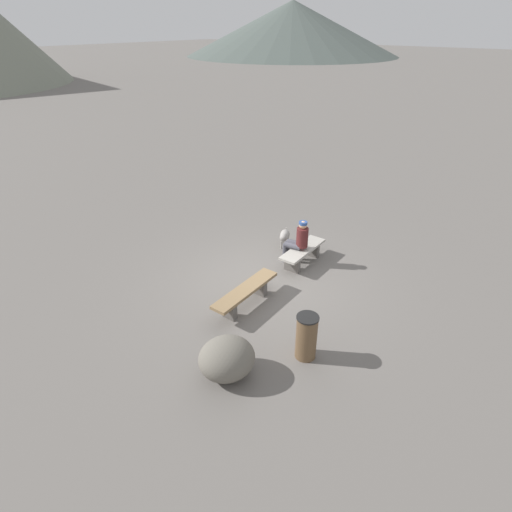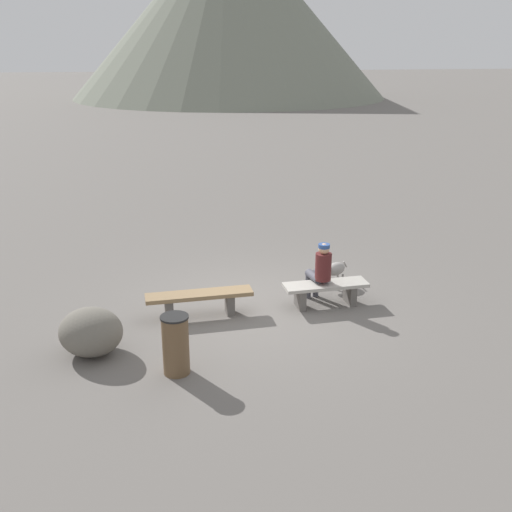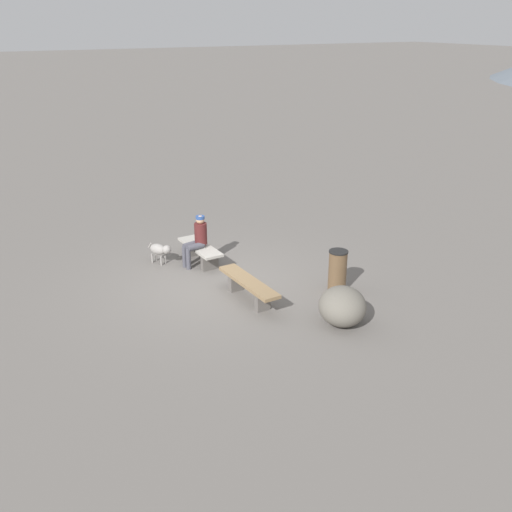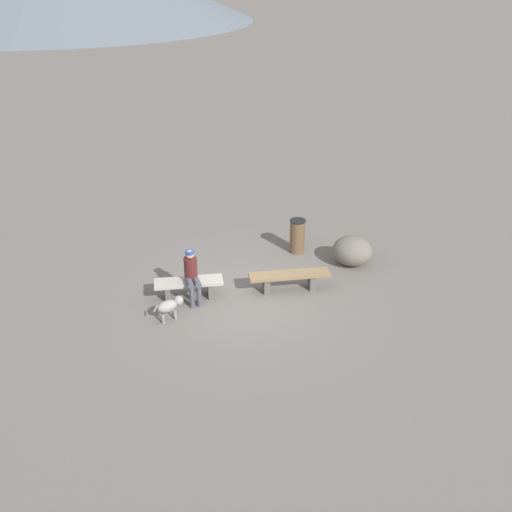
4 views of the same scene
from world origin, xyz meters
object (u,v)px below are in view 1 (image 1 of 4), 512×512
at_px(bench_left, 246,293).
at_px(dog, 285,236).
at_px(seated_person, 298,240).
at_px(trash_bin, 306,337).
at_px(bench_right, 303,253).
at_px(boulder, 227,358).

distance_m(bench_left, dog, 2.88).
relative_size(seated_person, trash_bin, 1.32).
relative_size(bench_left, trash_bin, 2.08).
xyz_separation_m(bench_right, trash_bin, (-2.83, -1.93, 0.15)).
bearing_deg(dog, seated_person, 29.42).
xyz_separation_m(bench_left, trash_bin, (-0.51, -1.88, 0.13)).
distance_m(bench_left, boulder, 2.07).
height_order(bench_left, dog, dog).
xyz_separation_m(dog, trash_bin, (-3.25, -2.79, 0.10)).
distance_m(seated_person, dog, 0.96).
relative_size(bench_left, seated_person, 1.57).
bearing_deg(trash_bin, bench_right, 34.32).
relative_size(bench_right, boulder, 1.57).
xyz_separation_m(seated_person, dog, (0.49, 0.75, -0.32)).
bearing_deg(bench_left, bench_right, -0.98).
xyz_separation_m(bench_left, bench_right, (2.32, 0.05, -0.02)).
relative_size(bench_left, bench_right, 1.21).
relative_size(bench_right, dog, 2.42).
bearing_deg(boulder, bench_left, 31.10).
distance_m(seated_person, trash_bin, 3.43).
bearing_deg(dog, bench_right, 37.04).
bearing_deg(trash_bin, bench_left, 74.71).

